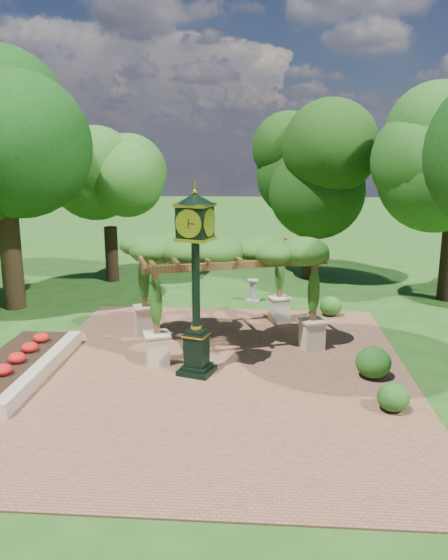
{
  "coord_description": "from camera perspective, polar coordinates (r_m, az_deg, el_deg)",
  "views": [
    {
      "loc": [
        1.09,
        -12.5,
        5.73
      ],
      "look_at": [
        0.0,
        2.5,
        2.2
      ],
      "focal_mm": 35.0,
      "sensor_mm": 36.0,
      "label": 1
    }
  ],
  "objects": [
    {
      "name": "flower_bed",
      "position": [
        15.6,
        -21.42,
        -8.6
      ],
      "size": [
        1.5,
        5.0,
        0.36
      ],
      "primitive_type": "cube",
      "color": "red",
      "rests_on": "ground"
    },
    {
      "name": "sundial",
      "position": [
        21.42,
        3.05,
        -1.25
      ],
      "size": [
        0.6,
        0.6,
        0.88
      ],
      "rotation": [
        0.0,
        0.0,
        -0.26
      ],
      "color": "gray",
      "rests_on": "ground"
    },
    {
      "name": "pedestal_clock",
      "position": [
        13.81,
        -2.99,
        1.28
      ],
      "size": [
        1.19,
        1.19,
        4.82
      ],
      "rotation": [
        0.0,
        0.0,
        -0.3
      ],
      "color": "black",
      "rests_on": "brick_plaza"
    },
    {
      "name": "brick_plaza",
      "position": [
        14.7,
        -0.43,
        -9.65
      ],
      "size": [
        10.0,
        12.0,
        0.04
      ],
      "primitive_type": "cube",
      "color": "brown",
      "rests_on": "ground"
    },
    {
      "name": "ground",
      "position": [
        13.79,
        -0.77,
        -11.34
      ],
      "size": [
        120.0,
        120.0,
        0.0
      ],
      "primitive_type": "plane",
      "color": "#1E4714",
      "rests_on": "ground"
    },
    {
      "name": "tree_north",
      "position": [
        25.17,
        9.21,
        11.21
      ],
      "size": [
        4.15,
        4.15,
        7.17
      ],
      "color": "#311F13",
      "rests_on": "ground"
    },
    {
      "name": "shrub_back",
      "position": [
        19.81,
        11.08,
        -2.66
      ],
      "size": [
        1.02,
        1.02,
        0.71
      ],
      "primitive_type": "ellipsoid",
      "rotation": [
        0.0,
        0.0,
        -0.36
      ],
      "color": "#23591A",
      "rests_on": "brick_plaza"
    },
    {
      "name": "tree_west_far",
      "position": [
        24.88,
        -12.0,
        9.8
      ],
      "size": [
        3.93,
        3.93,
        6.36
      ],
      "color": "black",
      "rests_on": "ground"
    },
    {
      "name": "shrub_mid",
      "position": [
        14.72,
        15.34,
        -8.31
      ],
      "size": [
        1.18,
        1.18,
        0.82
      ],
      "primitive_type": "ellipsoid",
      "rotation": [
        0.0,
        0.0,
        0.37
      ],
      "color": "#1D5217",
      "rests_on": "brick_plaza"
    },
    {
      "name": "border_wall",
      "position": [
        15.23,
        -18.33,
        -8.79
      ],
      "size": [
        0.35,
        5.0,
        0.4
      ],
      "primitive_type": "cube",
      "color": "#C6B793",
      "rests_on": "ground"
    },
    {
      "name": "pergola",
      "position": [
        16.36,
        0.1,
        2.76
      ],
      "size": [
        6.13,
        4.89,
        3.36
      ],
      "rotation": [
        0.0,
        0.0,
        0.33
      ],
      "color": "beige",
      "rests_on": "brick_plaza"
    },
    {
      "name": "shrub_front",
      "position": [
        13.1,
        17.28,
        -11.6
      ],
      "size": [
        0.93,
        0.93,
        0.65
      ],
      "primitive_type": "ellipsoid",
      "rotation": [
        0.0,
        0.0,
        0.34
      ],
      "color": "#1E4F16",
      "rests_on": "brick_plaza"
    }
  ]
}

